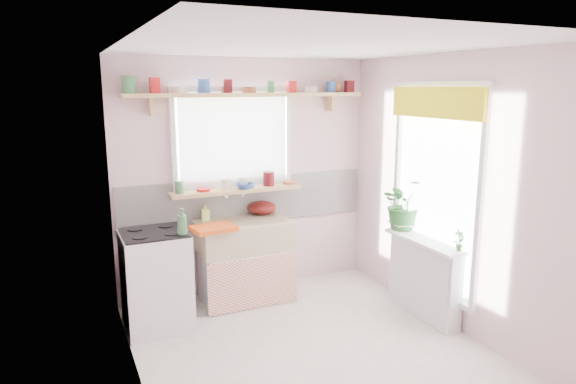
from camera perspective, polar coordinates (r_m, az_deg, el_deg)
name	(u,v)px	position (r m, az deg, el deg)	size (l,w,h in m)	color
room	(334,172)	(5.11, 5.18, 2.23)	(3.20, 3.20, 3.20)	white
sink_unit	(244,260)	(5.40, -4.89, -7.54)	(0.95, 0.65, 1.11)	white
cooker	(156,279)	(4.94, -14.46, -9.38)	(0.58, 0.58, 0.93)	white
radiator_ledge	(424,277)	(5.20, 14.87, -9.09)	(0.22, 0.95, 0.78)	white
windowsill	(237,190)	(5.38, -5.69, 0.20)	(1.40, 0.22, 0.04)	tan
pine_shelf	(249,95)	(5.32, -4.32, 10.72)	(2.52, 0.24, 0.04)	tan
shelf_crockery	(249,87)	(5.32, -4.33, 11.53)	(2.47, 0.11, 0.12)	#3F7F4C
sill_crockery	(232,184)	(5.35, -6.21, 0.93)	(1.35, 0.11, 0.12)	#3F7F4C
dish_tray	(213,228)	(4.98, -8.28, -3.99)	(0.40, 0.30, 0.04)	#EB5414
colander	(262,208)	(5.54, -2.94, -1.74)	(0.31, 0.31, 0.14)	#500F0D
jade_plant	(404,204)	(5.33, 12.77, -1.26)	(0.48, 0.41, 0.53)	#276329
fruit_bowl	(403,225)	(5.39, 12.66, -3.64)	(0.28, 0.28, 0.07)	silver
herb_pot	(459,240)	(4.79, 18.50, -5.12)	(0.10, 0.07, 0.19)	#336428
soap_bottle_sink	(205,212)	(5.35, -9.18, -2.22)	(0.08, 0.08, 0.17)	#E9FF71
sill_cup	(244,182)	(5.46, -4.95, 1.15)	(0.13, 0.13, 0.11)	#EDE5CE
sill_bowl	(245,186)	(5.34, -4.82, 0.65)	(0.18, 0.18, 0.06)	#3459AA
shelf_vase	(334,85)	(5.81, 5.17, 11.77)	(0.15, 0.15, 0.16)	#B36C37
cooker_bottle	(182,221)	(4.63, -11.70, -3.22)	(0.09, 0.09, 0.24)	#387142
fruit	(403,220)	(5.38, 12.70, -3.01)	(0.20, 0.14, 0.10)	orange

